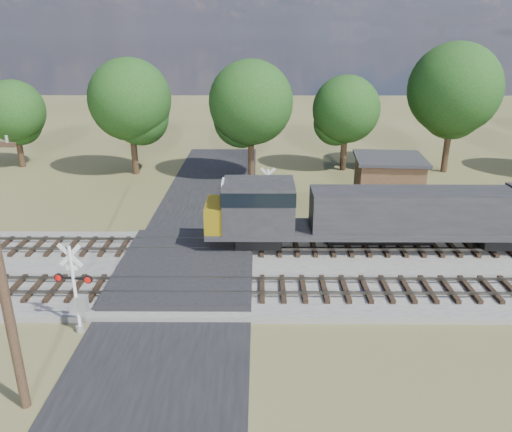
{
  "coord_description": "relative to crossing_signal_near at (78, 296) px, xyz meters",
  "views": [
    {
      "loc": [
        3.83,
        -23.35,
        11.99
      ],
      "look_at": [
        3.68,
        2.0,
        2.65
      ],
      "focal_mm": 35.0,
      "sensor_mm": 36.0,
      "label": 1
    }
  ],
  "objects": [
    {
      "name": "crossing_panel",
      "position": [
        3.69,
        5.63,
        -1.38
      ],
      "size": [
        7.0,
        9.0,
        0.62
      ],
      "primitive_type": "cube",
      "color": "#262628",
      "rests_on": "ground"
    },
    {
      "name": "ballast_bed",
      "position": [
        13.69,
        5.63,
        -1.55
      ],
      "size": [
        140.0,
        10.0,
        0.3
      ],
      "primitive_type": "cube",
      "color": "gray",
      "rests_on": "ground"
    },
    {
      "name": "ground",
      "position": [
        3.69,
        5.13,
        -1.7
      ],
      "size": [
        160.0,
        160.0,
        0.0
      ],
      "primitive_type": "plane",
      "color": "#4F4E2A",
      "rests_on": "ground"
    },
    {
      "name": "track_far",
      "position": [
        6.81,
        8.13,
        -1.28
      ],
      "size": [
        140.0,
        2.6,
        0.33
      ],
      "color": "black",
      "rests_on": "ballast_bed"
    },
    {
      "name": "road",
      "position": [
        3.69,
        5.13,
        -1.66
      ],
      "size": [
        7.0,
        60.0,
        0.08
      ],
      "primitive_type": "cube",
      "color": "black",
      "rests_on": "ground"
    },
    {
      "name": "treeline",
      "position": [
        13.77,
        25.35,
        5.09
      ],
      "size": [
        77.78,
        10.55,
        11.37
      ],
      "color": "black",
      "rests_on": "ground"
    },
    {
      "name": "track_near",
      "position": [
        6.81,
        3.13,
        -1.28
      ],
      "size": [
        140.0,
        2.6,
        0.33
      ],
      "color": "black",
      "rests_on": "ballast_bed"
    },
    {
      "name": "equipment_shed",
      "position": [
        17.17,
        17.72,
        0.03
      ],
      "size": [
        5.4,
        5.4,
        3.4
      ],
      "rotation": [
        0.0,
        0.0,
        -0.09
      ],
      "color": "#47341E",
      "rests_on": "ground"
    },
    {
      "name": "utility_pole",
      "position": [
        -0.41,
        -4.53,
        3.45
      ],
      "size": [
        2.38,
        0.38,
        9.72
      ],
      "rotation": [
        0.0,
        0.0,
        -0.11
      ],
      "color": "#322016",
      "rests_on": "ground"
    },
    {
      "name": "crossing_signal_near",
      "position": [
        0.0,
        0.0,
        0.0
      ],
      "size": [
        1.64,
        0.39,
        4.08
      ],
      "rotation": [
        0.0,
        0.0,
        -0.14
      ],
      "color": "silver",
      "rests_on": "ground"
    },
    {
      "name": "crossing_signal_far",
      "position": [
        8.01,
        12.6,
        -0.06
      ],
      "size": [
        1.59,
        0.36,
        3.94
      ],
      "rotation": [
        0.0,
        0.0,
        3.04
      ],
      "color": "silver",
      "rests_on": "ground"
    }
  ]
}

